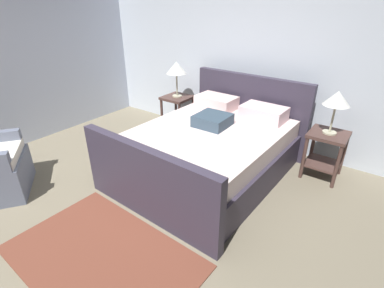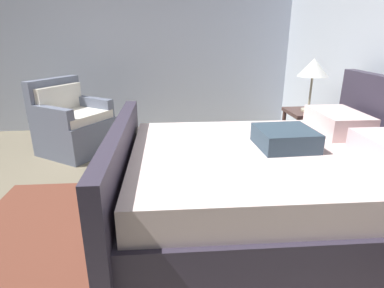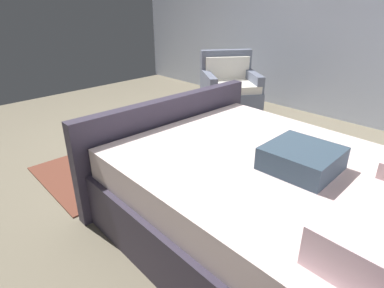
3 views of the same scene
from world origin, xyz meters
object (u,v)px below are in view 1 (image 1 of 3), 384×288
object	(u,v)px
table_lamp_right	(337,100)
table_lamp_left	(176,69)
nightstand_right	(326,148)
bed	(210,149)
nightstand_left	(177,108)

from	to	relation	value
table_lamp_right	table_lamp_left	world-z (taller)	table_lamp_left
table_lamp_left	nightstand_right	bearing A→B (deg)	-1.92
bed	table_lamp_right	bearing A→B (deg)	32.67
nightstand_right	table_lamp_right	distance (m)	0.61
bed	nightstand_right	xyz separation A→B (m)	(1.20, 0.77, 0.06)
bed	table_lamp_left	xyz separation A→B (m)	(-1.20, 0.85, 0.71)
bed	nightstand_right	distance (m)	1.42
table_lamp_right	table_lamp_left	size ratio (longest dim) A/B	0.91
bed	table_lamp_right	world-z (taller)	table_lamp_right
nightstand_right	nightstand_left	size ratio (longest dim) A/B	1.00
bed	nightstand_left	bearing A→B (deg)	144.73
bed	nightstand_right	size ratio (longest dim) A/B	3.77
nightstand_left	table_lamp_left	world-z (taller)	table_lamp_left
nightstand_right	table_lamp_left	bearing A→B (deg)	178.08
bed	nightstand_left	xyz separation A→B (m)	(-1.20, 0.85, 0.06)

